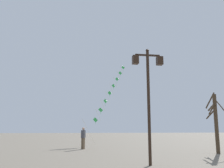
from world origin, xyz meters
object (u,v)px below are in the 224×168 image
(kite_train, at_px, (109,93))
(kite_flyer, at_px, (83,138))
(twin_lantern_lamp_post, at_px, (148,83))
(bare_tree, at_px, (215,120))

(kite_train, bearing_deg, kite_flyer, -113.91)
(twin_lantern_lamp_post, relative_size, kite_train, 0.51)
(twin_lantern_lamp_post, height_order, kite_flyer, twin_lantern_lamp_post)
(kite_flyer, bearing_deg, twin_lantern_lamp_post, -140.05)
(kite_train, distance_m, kite_flyer, 8.97)
(twin_lantern_lamp_post, distance_m, bare_tree, 7.62)
(twin_lantern_lamp_post, xyz_separation_m, bare_tree, (5.97, 4.49, -1.52))
(kite_flyer, bearing_deg, bare_tree, -95.27)
(kite_train, bearing_deg, twin_lantern_lamp_post, -91.91)
(kite_train, xyz_separation_m, kite_flyer, (-3.12, -7.03, -4.61))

